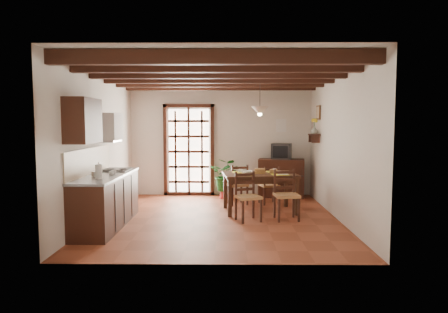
{
  "coord_description": "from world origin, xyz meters",
  "views": [
    {
      "loc": [
        0.18,
        -7.49,
        1.82
      ],
      "look_at": [
        0.1,
        0.4,
        1.15
      ],
      "focal_mm": 32.0,
      "sensor_mm": 36.0,
      "label": 1
    }
  ],
  "objects_px": {
    "chair_far_left": "(237,192)",
    "pendant_lamp": "(260,110)",
    "chair_far_right": "(269,192)",
    "chair_near_left": "(248,206)",
    "kitchen_counter": "(107,200)",
    "potted_plant": "(226,175)",
    "sideboard": "(281,178)",
    "chair_near_right": "(286,204)",
    "crt_tv": "(281,151)",
    "dining_table": "(260,178)"
  },
  "relations": [
    {
      "from": "kitchen_counter",
      "to": "sideboard",
      "type": "distance_m",
      "value": 4.45
    },
    {
      "from": "dining_table",
      "to": "chair_near_right",
      "type": "xyz_separation_m",
      "value": [
        0.45,
        -0.69,
        -0.39
      ]
    },
    {
      "from": "potted_plant",
      "to": "pendant_lamp",
      "type": "relative_size",
      "value": 2.42
    },
    {
      "from": "chair_near_right",
      "to": "pendant_lamp",
      "type": "xyz_separation_m",
      "value": [
        -0.45,
        0.79,
        1.78
      ]
    },
    {
      "from": "sideboard",
      "to": "pendant_lamp",
      "type": "distance_m",
      "value": 2.32
    },
    {
      "from": "chair_near_left",
      "to": "chair_far_right",
      "type": "distance_m",
      "value": 1.66
    },
    {
      "from": "chair_near_right",
      "to": "kitchen_counter",
      "type": "bearing_deg",
      "value": -178.44
    },
    {
      "from": "dining_table",
      "to": "pendant_lamp",
      "type": "relative_size",
      "value": 1.83
    },
    {
      "from": "chair_near_right",
      "to": "crt_tv",
      "type": "relative_size",
      "value": 1.72
    },
    {
      "from": "kitchen_counter",
      "to": "potted_plant",
      "type": "bearing_deg",
      "value": 51.45
    },
    {
      "from": "potted_plant",
      "to": "chair_far_left",
      "type": "bearing_deg",
      "value": -71.13
    },
    {
      "from": "dining_table",
      "to": "chair_near_left",
      "type": "relative_size",
      "value": 1.71
    },
    {
      "from": "chair_near_right",
      "to": "sideboard",
      "type": "bearing_deg",
      "value": 77.77
    },
    {
      "from": "potted_plant",
      "to": "chair_near_left",
      "type": "bearing_deg",
      "value": -79.27
    },
    {
      "from": "kitchen_counter",
      "to": "pendant_lamp",
      "type": "height_order",
      "value": "pendant_lamp"
    },
    {
      "from": "kitchen_counter",
      "to": "dining_table",
      "type": "relative_size",
      "value": 1.45
    },
    {
      "from": "chair_far_left",
      "to": "pendant_lamp",
      "type": "bearing_deg",
      "value": 105.29
    },
    {
      "from": "crt_tv",
      "to": "chair_near_left",
      "type": "bearing_deg",
      "value": -95.35
    },
    {
      "from": "chair_far_right",
      "to": "pendant_lamp",
      "type": "relative_size",
      "value": 1.01
    },
    {
      "from": "chair_near_left",
      "to": "chair_far_right",
      "type": "relative_size",
      "value": 1.06
    },
    {
      "from": "dining_table",
      "to": "potted_plant",
      "type": "relative_size",
      "value": 0.76
    },
    {
      "from": "chair_far_right",
      "to": "sideboard",
      "type": "bearing_deg",
      "value": -130.52
    },
    {
      "from": "pendant_lamp",
      "to": "chair_far_right",
      "type": "bearing_deg",
      "value": 68.0
    },
    {
      "from": "kitchen_counter",
      "to": "chair_near_right",
      "type": "height_order",
      "value": "kitchen_counter"
    },
    {
      "from": "chair_near_right",
      "to": "chair_far_left",
      "type": "height_order",
      "value": "chair_near_right"
    },
    {
      "from": "chair_near_right",
      "to": "dining_table",
      "type": "bearing_deg",
      "value": 115.68
    },
    {
      "from": "kitchen_counter",
      "to": "crt_tv",
      "type": "xyz_separation_m",
      "value": [
        3.44,
        2.82,
        0.65
      ]
    },
    {
      "from": "chair_near_right",
      "to": "crt_tv",
      "type": "distance_m",
      "value": 2.48
    },
    {
      "from": "kitchen_counter",
      "to": "chair_far_right",
      "type": "relative_size",
      "value": 2.64
    },
    {
      "from": "kitchen_counter",
      "to": "chair_far_left",
      "type": "xyz_separation_m",
      "value": [
        2.34,
        1.88,
        -0.19
      ]
    },
    {
      "from": "chair_near_left",
      "to": "pendant_lamp",
      "type": "bearing_deg",
      "value": 51.75
    },
    {
      "from": "chair_far_right",
      "to": "potted_plant",
      "type": "bearing_deg",
      "value": -50.39
    },
    {
      "from": "potted_plant",
      "to": "sideboard",
      "type": "bearing_deg",
      "value": 8.68
    },
    {
      "from": "chair_far_left",
      "to": "chair_near_right",
      "type": "bearing_deg",
      "value": 101.26
    },
    {
      "from": "pendant_lamp",
      "to": "potted_plant",
      "type": "bearing_deg",
      "value": 117.57
    },
    {
      "from": "kitchen_counter",
      "to": "chair_near_right",
      "type": "relative_size",
      "value": 2.4
    },
    {
      "from": "dining_table",
      "to": "potted_plant",
      "type": "distance_m",
      "value": 1.6
    },
    {
      "from": "chair_near_right",
      "to": "potted_plant",
      "type": "relative_size",
      "value": 0.46
    },
    {
      "from": "chair_far_right",
      "to": "pendant_lamp",
      "type": "distance_m",
      "value": 1.95
    },
    {
      "from": "chair_far_left",
      "to": "crt_tv",
      "type": "distance_m",
      "value": 1.67
    },
    {
      "from": "chair_far_left",
      "to": "pendant_lamp",
      "type": "xyz_separation_m",
      "value": [
        0.44,
        -0.6,
        1.8
      ]
    },
    {
      "from": "crt_tv",
      "to": "chair_near_right",
      "type": "bearing_deg",
      "value": -79.35
    },
    {
      "from": "kitchen_counter",
      "to": "sideboard",
      "type": "height_order",
      "value": "kitchen_counter"
    },
    {
      "from": "sideboard",
      "to": "pendant_lamp",
      "type": "height_order",
      "value": "pendant_lamp"
    },
    {
      "from": "dining_table",
      "to": "potted_plant",
      "type": "bearing_deg",
      "value": 109.16
    },
    {
      "from": "dining_table",
      "to": "crt_tv",
      "type": "bearing_deg",
      "value": 61.35
    },
    {
      "from": "kitchen_counter",
      "to": "crt_tv",
      "type": "bearing_deg",
      "value": 39.34
    },
    {
      "from": "kitchen_counter",
      "to": "chair_far_left",
      "type": "distance_m",
      "value": 3.01
    },
    {
      "from": "chair_near_left",
      "to": "crt_tv",
      "type": "relative_size",
      "value": 1.66
    },
    {
      "from": "sideboard",
      "to": "chair_far_right",
      "type": "bearing_deg",
      "value": -104.63
    }
  ]
}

